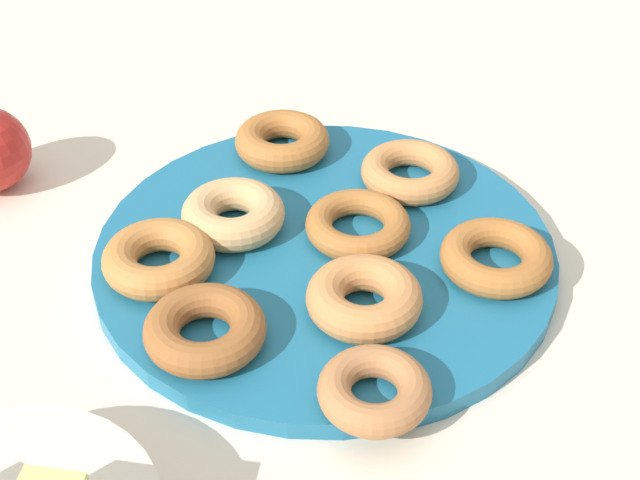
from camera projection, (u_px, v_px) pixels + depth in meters
ground_plane at (325, 261)px, 0.76m from camera, size 2.40×2.40×0.00m
donut_plate at (325, 253)px, 0.76m from camera, size 0.38×0.38×0.02m
donut_0 at (410, 172)px, 0.82m from camera, size 0.09×0.09×0.02m
donut_1 at (358, 225)px, 0.76m from camera, size 0.12×0.12×0.02m
donut_2 at (496, 257)px, 0.72m from camera, size 0.12×0.12×0.02m
donut_3 at (159, 259)px, 0.72m from camera, size 0.09×0.09×0.03m
donut_4 at (205, 330)px, 0.66m from camera, size 0.10×0.10×0.03m
donut_5 at (364, 298)px, 0.68m from camera, size 0.10×0.10×0.03m
donut_6 at (282, 141)px, 0.85m from camera, size 0.10×0.10×0.03m
donut_7 at (233, 214)px, 0.76m from camera, size 0.12×0.12×0.03m
donut_8 at (374, 390)px, 0.61m from camera, size 0.11×0.11×0.02m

